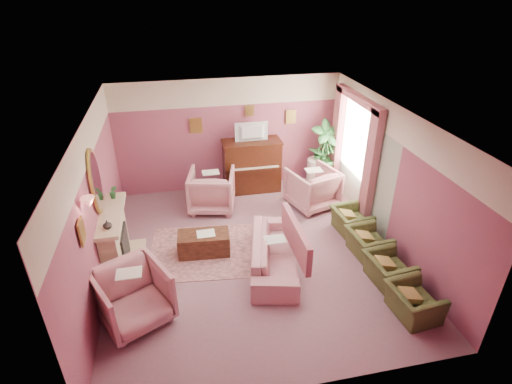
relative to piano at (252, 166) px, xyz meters
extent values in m
cube|color=#865B66|center=(-0.50, -2.68, -0.65)|extent=(5.50, 6.00, 0.01)
cube|color=white|center=(-0.50, -2.68, 2.15)|extent=(5.50, 6.00, 0.01)
cube|color=#713B5B|center=(-0.50, 0.32, 0.75)|extent=(5.50, 0.02, 2.80)
cube|color=#713B5B|center=(-0.50, -5.68, 0.75)|extent=(5.50, 0.02, 2.80)
cube|color=#713B5B|center=(-3.25, -2.68, 0.75)|extent=(0.02, 6.00, 2.80)
cube|color=#713B5B|center=(2.25, -2.68, 0.75)|extent=(0.02, 6.00, 2.80)
cube|color=beige|center=(-0.50, 0.31, 1.82)|extent=(5.50, 0.01, 0.65)
cube|color=#A2AB96|center=(2.23, -1.38, 0.42)|extent=(0.01, 3.00, 2.15)
cube|color=beige|center=(-3.09, -2.48, -0.10)|extent=(0.30, 1.40, 1.10)
cube|color=black|center=(-2.99, -2.48, -0.25)|extent=(0.18, 0.72, 0.68)
cube|color=#FF4916|center=(-2.95, -2.48, -0.43)|extent=(0.06, 0.54, 0.10)
cube|color=beige|center=(-3.06, -2.48, 0.47)|extent=(0.40, 1.55, 0.07)
cube|color=beige|center=(-2.89, -2.48, -0.64)|extent=(0.55, 1.50, 0.02)
ellipsoid|color=#A88E3C|center=(-3.20, -2.48, 1.15)|extent=(0.04, 0.72, 1.20)
ellipsoid|color=silver|center=(-3.17, -2.48, 1.15)|extent=(0.01, 0.60, 1.06)
cone|color=#FF8172|center=(-3.12, -3.53, 1.33)|extent=(0.20, 0.20, 0.16)
cube|color=#36160B|center=(0.00, 0.00, 0.00)|extent=(1.40, 0.60, 1.30)
cube|color=#36160B|center=(0.00, -0.35, 0.07)|extent=(1.30, 0.12, 0.06)
cube|color=beige|center=(0.00, -0.35, 0.11)|extent=(1.20, 0.08, 0.02)
cube|color=#36160B|center=(0.00, 0.00, 0.66)|extent=(1.45, 0.65, 0.04)
imported|color=black|center=(0.00, -0.05, 0.95)|extent=(0.80, 0.12, 0.48)
cube|color=#A88E3C|center=(-1.30, 0.28, 1.07)|extent=(0.30, 0.03, 0.38)
cube|color=#A88E3C|center=(1.05, 0.28, 1.13)|extent=(0.26, 0.03, 0.34)
cube|color=#A88E3C|center=(0.00, 0.28, 1.35)|extent=(0.22, 0.03, 0.26)
cube|color=#A88E3C|center=(-3.21, -3.88, 1.07)|extent=(0.03, 0.28, 0.36)
cube|color=white|center=(2.20, -1.13, 1.05)|extent=(0.03, 1.40, 1.80)
cube|color=#A4535E|center=(2.12, -2.05, 0.65)|extent=(0.16, 0.34, 2.60)
cube|color=#A4535E|center=(2.12, -0.21, 0.65)|extent=(0.16, 0.34, 2.60)
cube|color=#A4535E|center=(2.12, -1.13, 1.91)|extent=(0.16, 2.20, 0.16)
imported|color=#29662D|center=(-3.05, -1.93, 0.64)|extent=(0.16, 0.16, 0.28)
imported|color=beige|center=(-3.05, -2.98, 0.58)|extent=(0.16, 0.16, 0.16)
cube|color=#A26768|center=(-1.28, -2.41, -0.64)|extent=(2.68, 2.06, 0.01)
cube|color=#422214|center=(-1.45, -2.44, -0.43)|extent=(1.04, 0.58, 0.45)
cube|color=white|center=(-1.40, -2.44, -0.20)|extent=(0.35, 0.28, 0.01)
imported|color=#CB898C|center=(-0.19, -3.11, -0.22)|extent=(0.71, 2.13, 0.86)
cube|color=#A4535E|center=(0.21, -3.11, -0.05)|extent=(0.11, 1.61, 0.59)
imported|color=#CB898C|center=(-1.10, -0.73, -0.12)|extent=(1.01, 1.01, 1.05)
imported|color=#CB898C|center=(1.24, -1.10, -0.12)|extent=(1.01, 1.01, 1.05)
imported|color=#CB898C|center=(-2.68, -3.96, -0.12)|extent=(1.01, 1.01, 1.05)
imported|color=#414922|center=(1.69, -4.78, -0.30)|extent=(0.57, 0.81, 0.70)
imported|color=#414922|center=(1.69, -3.96, -0.30)|extent=(0.57, 0.81, 0.70)
imported|color=#414922|center=(1.69, -3.14, -0.30)|extent=(0.57, 0.81, 0.70)
imported|color=#414922|center=(1.69, -2.32, -0.30)|extent=(0.57, 0.81, 0.70)
cylinder|color=white|center=(1.73, -0.04, -0.30)|extent=(0.52, 0.52, 0.70)
imported|color=#29662D|center=(1.73, -0.04, 0.22)|extent=(0.30, 0.30, 0.34)
imported|color=#29662D|center=(1.85, -0.14, 0.19)|extent=(0.16, 0.16, 0.28)
cylinder|color=brown|center=(1.84, -0.20, -0.48)|extent=(0.34, 0.34, 0.34)
imported|color=#29662D|center=(1.84, -0.20, 0.41)|extent=(0.76, 0.76, 1.44)
camera|label=1|loc=(-1.76, -8.94, 4.24)|focal=28.00mm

